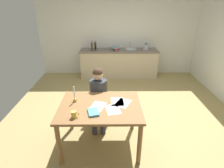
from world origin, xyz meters
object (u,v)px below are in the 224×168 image
Objects in this scene: chair_at_table at (99,100)px; candlestick at (75,97)px; coffee_mug at (74,114)px; wine_glass_back_right at (111,45)px; stovetop_kettle at (146,47)px; wine_glass_back_left at (114,45)px; wine_glass_near_sink at (120,45)px; wine_glass_by_kettle at (117,45)px; dining_table at (100,111)px; person_seated at (98,95)px; teacup_on_counter at (116,50)px; bottle_oil at (92,47)px; book_magazine at (93,112)px; mixing_bowl at (115,48)px; sink_unit at (130,49)px; bottle_vinegar at (95,46)px.

candlestick is at bearing -121.49° from chair_at_table.
coffee_mug is 0.76× the size of wine_glass_back_right.
stovetop_kettle reaches higher than wine_glass_back_right.
candlestick is 1.81× the size of wine_glass_back_left.
wine_glass_back_right is at bearing 81.80° from coffee_mug.
wine_glass_by_kettle is at bearing 180.00° from wine_glass_near_sink.
wine_glass_near_sink is 1.00× the size of wine_glass_back_left.
dining_table is 8.59× the size of wine_glass_back_right.
person_seated reaches higher than wine_glass_near_sink.
coffee_mug is 1.05× the size of teacup_on_counter.
bottle_oil reaches higher than coffee_mug.
stovetop_kettle is at bearing 8.84° from teacup_on_counter.
wine_glass_near_sink is (-0.81, 0.15, 0.01)m from stovetop_kettle.
candlestick reaches higher than teacup_on_counter.
wine_glass_back_left reaches higher than book_magazine.
coffee_mug is 3.65m from mixing_bowl.
coffee_mug is 3.94m from stovetop_kettle.
sink_unit is at bearing -12.82° from wine_glass_back_right.
teacup_on_counter is at bearing 80.70° from person_seated.
wine_glass_by_kettle is at bearing 0.00° from wine_glass_back_left.
person_seated is 2.85m from wine_glass_back_left.
bottle_vinegar is 0.60m from wine_glass_back_left.
teacup_on_counter reaches higher than chair_at_table.
chair_at_table is at bearing -100.00° from wine_glass_by_kettle.
bottle_vinegar reaches higher than dining_table.
coffee_mug is 0.33× the size of sink_unit.
wine_glass_by_kettle is at bearing 68.78° from book_magazine.
book_magazine is 0.81× the size of bottle_vinegar.
chair_at_table is at bearing 75.24° from book_magazine.
person_seated is at bearing -88.28° from chair_at_table.
teacup_on_counter is (0.42, 2.36, 0.47)m from chair_at_table.
dining_table is 3.43m from wine_glass_back_left.
stovetop_kettle is (1.74, 3.10, 0.14)m from candlestick.
dining_table is 8.59× the size of wine_glass_near_sink.
person_seated is at bearing -99.30° from teacup_on_counter.
sink_unit reaches higher than wine_glass_by_kettle.
bottle_vinegar reaches higher than mixing_bowl.
bottle_vinegar reaches higher than wine_glass_back_left.
book_magazine is at bearing -96.89° from mixing_bowl.
chair_at_table is 1.15m from coffee_mug.
bottle_oil reaches higher than teacup_on_counter.
chair_at_table is at bearing -84.69° from bottle_vinegar.
sink_unit reaches higher than mixing_bowl.
stovetop_kettle is 0.98m from teacup_on_counter.
wine_glass_near_sink is 1.00× the size of wine_glass_back_right.
book_magazine is at bearing -91.86° from person_seated.
person_seated is 0.96m from coffee_mug.
bottle_oil reaches higher than wine_glass_back_right.
mixing_bowl is (0.42, 3.47, 0.16)m from book_magazine.
book_magazine is at bearing -84.65° from bottle_oil.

